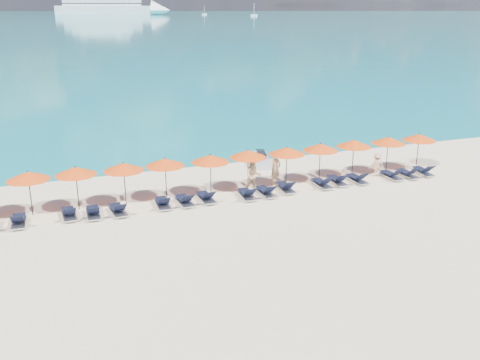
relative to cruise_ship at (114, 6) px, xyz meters
name	(u,v)px	position (x,y,z in m)	size (l,w,h in m)	color
ground	(262,222)	(-77.19, -609.68, -9.14)	(1400.00, 1400.00, 0.00)	beige
sea	(41,14)	(-77.19, 50.32, -9.13)	(1600.00, 1300.00, 0.01)	#1FA9B2
cruise_ship	(114,6)	(0.00, 0.00, 0.00)	(124.63, 65.20, 35.12)	white
sailboat_near	(254,15)	(115.62, -127.96, -7.92)	(6.46, 2.15, 11.84)	white
sailboat_far	(204,14)	(91.62, -40.78, -8.12)	(5.39, 1.80, 9.89)	white
jetski	(261,159)	(-73.53, -600.75, -8.78)	(1.52, 2.61, 0.87)	#ADADCC
beachgoer_a	(276,169)	(-74.34, -604.82, -8.18)	(0.70, 0.46, 1.92)	tan
beachgoer_b	(253,176)	(-75.99, -605.54, -8.19)	(0.92, 0.53, 1.90)	tan
beachgoer_c	(377,165)	(-67.93, -605.37, -8.43)	(0.91, 0.42, 1.41)	tan
umbrella_1	(28,176)	(-87.38, -604.86, -7.12)	(2.10, 2.10, 2.28)	black
umbrella_2	(75,171)	(-85.18, -604.84, -7.12)	(2.10, 2.10, 2.28)	black
umbrella_3	(124,167)	(-82.84, -604.94, -7.12)	(2.10, 2.10, 2.28)	black
umbrella_4	(165,162)	(-80.68, -604.86, -7.12)	(2.10, 2.10, 2.28)	black
umbrella_5	(210,159)	(-78.26, -605.01, -7.12)	(2.10, 2.10, 2.28)	black
umbrella_6	(248,154)	(-76.02, -604.83, -7.12)	(2.10, 2.10, 2.28)	black
umbrella_7	(287,151)	(-73.73, -604.97, -7.12)	(2.10, 2.10, 2.28)	black
umbrella_8	(320,147)	(-71.57, -604.91, -7.12)	(2.10, 2.10, 2.28)	black
umbrella_9	(354,143)	(-69.27, -604.81, -7.12)	(2.10, 2.10, 2.28)	black
umbrella_10	(388,140)	(-66.90, -604.89, -7.12)	(2.10, 2.10, 2.28)	black
umbrella_11	(419,137)	(-64.64, -604.89, -7.12)	(2.10, 2.10, 2.28)	black
lounger_2	(18,221)	(-88.00, -606.03, -8.90)	(0.68, 1.72, 0.66)	silver
lounger_3	(69,213)	(-85.72, -605.91, -8.90)	(0.70, 1.73, 0.66)	silver
lounger_4	(93,212)	(-84.61, -606.15, -8.90)	(0.67, 1.72, 0.66)	silver
lounger_5	(118,210)	(-83.43, -606.22, -8.90)	(0.79, 1.75, 0.66)	silver
lounger_6	(163,203)	(-81.15, -606.05, -8.90)	(0.69, 1.72, 0.66)	silver
lounger_7	(185,200)	(-80.02, -606.08, -8.90)	(0.75, 1.74, 0.66)	silver
lounger_8	(206,197)	(-78.83, -605.99, -8.90)	(0.67, 1.72, 0.66)	silver
lounger_9	(247,194)	(-76.65, -606.29, -8.90)	(0.74, 1.74, 0.66)	silver
lounger_10	(266,191)	(-75.54, -606.27, -8.90)	(0.69, 1.73, 0.66)	silver
lounger_11	(286,187)	(-74.24, -606.00, -8.90)	(0.72, 1.73, 0.66)	silver
lounger_12	(322,183)	(-72.01, -606.06, -8.90)	(0.63, 1.70, 0.66)	silver
lounger_13	(337,180)	(-70.93, -605.92, -8.90)	(0.70, 1.73, 0.66)	silver
lounger_14	(357,179)	(-69.69, -606.05, -8.90)	(0.62, 1.70, 0.66)	silver
lounger_15	(391,175)	(-67.40, -606.15, -8.90)	(0.69, 1.72, 0.66)	silver
lounger_16	(407,173)	(-66.33, -606.25, -8.90)	(0.69, 1.72, 0.66)	silver
lounger_17	(423,171)	(-65.12, -606.16, -8.90)	(0.78, 1.75, 0.66)	silver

